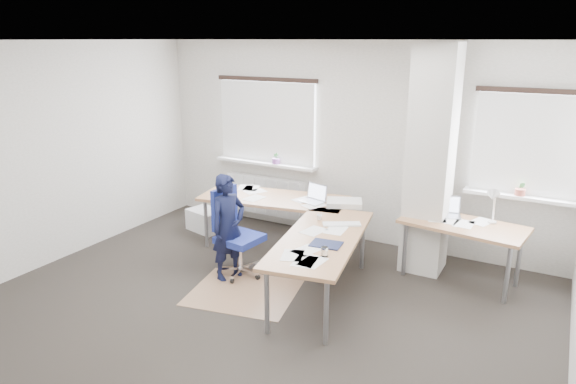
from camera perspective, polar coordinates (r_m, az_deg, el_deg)
The scene contains 8 objects.
ground at distance 5.69m, azimuth -3.75°, elevation -12.98°, with size 6.00×6.00×0.00m, color #292521.
room_shell at distance 5.35m, azimuth 0.16°, elevation 5.19°, with size 6.04×5.04×2.82m.
floor_mat at distance 6.05m, azimuth -4.98°, elevation -11.05°, with size 1.18×1.00×0.01m, color #977052.
white_crate at distance 7.93m, azimuth -9.10°, elevation -3.09°, with size 0.54×0.37×0.32m, color white.
desk_main at distance 6.33m, azimuth 1.27°, elevation -2.89°, with size 2.82×2.63×0.96m.
desk_side at distance 6.39m, azimuth 18.93°, elevation -3.71°, with size 1.48×0.88×1.22m.
task_chair at distance 6.39m, azimuth -5.60°, elevation -6.53°, with size 0.59×0.59×1.08m.
person at distance 6.19m, azimuth -6.65°, elevation -3.90°, with size 0.47×0.31×1.30m, color black.
Camera 1 is at (2.69, -4.15, 2.82)m, focal length 32.00 mm.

